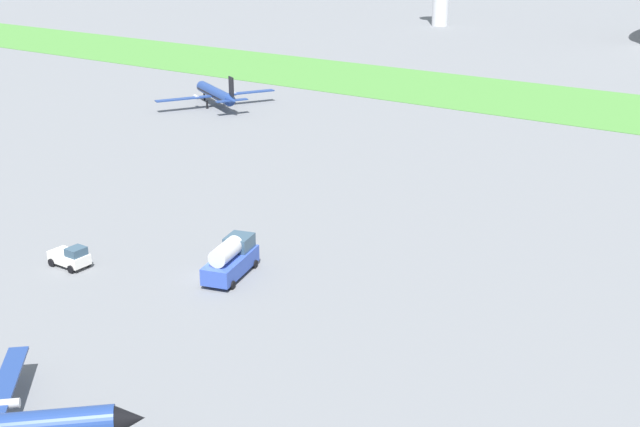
{
  "coord_description": "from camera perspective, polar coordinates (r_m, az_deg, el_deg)",
  "views": [
    {
      "loc": [
        43.06,
        -46.93,
        28.32
      ],
      "look_at": [
        2.74,
        11.28,
        3.0
      ],
      "focal_mm": 46.69,
      "sensor_mm": 36.0,
      "label": 1
    }
  ],
  "objects": [
    {
      "name": "ground_plane",
      "position": [
        69.71,
        -7.17,
        -4.46
      ],
      "size": [
        600.0,
        600.0,
        0.0
      ],
      "primitive_type": "plane",
      "color": "slate"
    },
    {
      "name": "grass_taxiway_strip",
      "position": [
        140.21,
        16.22,
        7.26
      ],
      "size": [
        360.0,
        28.0,
        0.08
      ],
      "primitive_type": "cube",
      "color": "#478438",
      "rests_on": "ground_plane"
    },
    {
      "name": "airplane_taxiing_turboprop",
      "position": [
        132.88,
        -7.13,
        8.16
      ],
      "size": [
        15.48,
        17.78,
        5.86
      ],
      "rotation": [
        0.0,
        0.0,
        2.65
      ],
      "color": "navy",
      "rests_on": "ground_plane"
    },
    {
      "name": "pushback_tug_near_gate",
      "position": [
        74.25,
        -16.73,
        -2.87
      ],
      "size": [
        3.61,
        2.06,
        1.95
      ],
      "rotation": [
        0.0,
        0.0,
        6.28
      ],
      "color": "white",
      "rests_on": "ground_plane"
    },
    {
      "name": "fuel_truck_midfield",
      "position": [
        69.52,
        -6.12,
        -3.06
      ],
      "size": [
        4.04,
        6.9,
        3.29
      ],
      "rotation": [
        0.0,
        0.0,
        1.84
      ],
      "color": "#334FB2",
      "rests_on": "ground_plane"
    }
  ]
}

